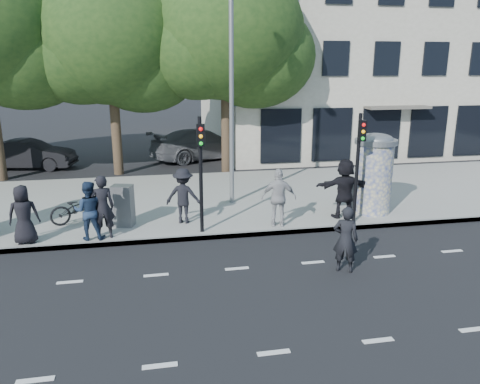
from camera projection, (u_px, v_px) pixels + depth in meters
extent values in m
plane|color=black|center=(248.00, 295.00, 10.39)|extent=(120.00, 120.00, 0.00)
cube|color=gray|center=(207.00, 199.00, 17.48)|extent=(40.00, 8.00, 0.15)
cube|color=slate|center=(224.00, 236.00, 13.73)|extent=(40.00, 0.10, 0.16)
cube|color=silver|center=(274.00, 353.00, 8.31)|extent=(32.00, 0.12, 0.01)
cube|color=silver|center=(237.00, 269.00, 11.72)|extent=(32.00, 0.12, 0.01)
cylinder|color=beige|center=(373.00, 179.00, 15.44)|extent=(1.20, 1.20, 2.30)
cylinder|color=slate|center=(376.00, 142.00, 15.12)|extent=(1.36, 1.36, 0.16)
ellipsoid|color=slate|center=(376.00, 139.00, 15.10)|extent=(1.10, 1.10, 0.38)
cylinder|color=black|center=(201.00, 176.00, 13.44)|extent=(0.11, 0.11, 3.40)
cube|color=black|center=(201.00, 135.00, 12.95)|extent=(0.22, 0.14, 0.62)
cylinder|color=black|center=(357.00, 169.00, 14.31)|extent=(0.11, 0.11, 3.40)
cube|color=black|center=(362.00, 131.00, 13.82)|extent=(0.22, 0.14, 0.62)
cylinder|color=slate|center=(231.00, 89.00, 15.78)|extent=(0.16, 0.16, 8.00)
cylinder|color=#38281C|center=(116.00, 127.00, 21.20)|extent=(0.44, 0.44, 4.41)
ellipsoid|color=#1B3714|center=(109.00, 37.00, 20.17)|extent=(6.80, 6.80, 5.78)
cylinder|color=#38281C|center=(226.00, 123.00, 21.70)|extent=(0.44, 0.44, 4.59)
ellipsoid|color=#1B3714|center=(225.00, 32.00, 20.64)|extent=(7.00, 7.00, 5.95)
cube|color=#ABA28F|center=(368.00, 47.00, 29.92)|extent=(20.00, 15.00, 12.00)
cube|color=black|center=(428.00, 132.00, 23.94)|extent=(18.00, 0.10, 2.60)
cube|color=#59544C|center=(398.00, 107.00, 22.90)|extent=(3.20, 0.90, 0.12)
cube|color=#194C8C|center=(246.00, 103.00, 21.79)|extent=(1.60, 0.06, 0.30)
imported|color=black|center=(24.00, 215.00, 12.78)|extent=(0.87, 0.62, 1.65)
imported|color=black|center=(102.00, 207.00, 13.14)|extent=(0.74, 0.56, 1.84)
imported|color=#1C2C47|center=(89.00, 211.00, 13.09)|extent=(0.86, 0.69, 1.68)
imported|color=black|center=(183.00, 196.00, 14.47)|extent=(1.25, 0.94, 1.73)
imported|color=#A3A3A6|center=(279.00, 198.00, 14.14)|extent=(1.15, 0.80, 1.79)
imported|color=black|center=(344.00, 188.00, 14.96)|extent=(1.81, 0.71, 1.93)
imported|color=black|center=(346.00, 239.00, 11.38)|extent=(0.72, 0.61, 1.67)
imported|color=black|center=(80.00, 207.00, 14.59)|extent=(1.28, 1.93, 0.96)
cube|color=slate|center=(123.00, 206.00, 14.23)|extent=(0.71, 0.59, 1.28)
cube|color=gray|center=(355.00, 196.00, 15.58)|extent=(0.65, 0.58, 1.13)
imported|color=black|center=(29.00, 154.00, 22.69)|extent=(2.23, 4.52, 1.42)
imported|color=#4C4E53|center=(202.00, 144.00, 24.99)|extent=(4.16, 6.01, 1.62)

